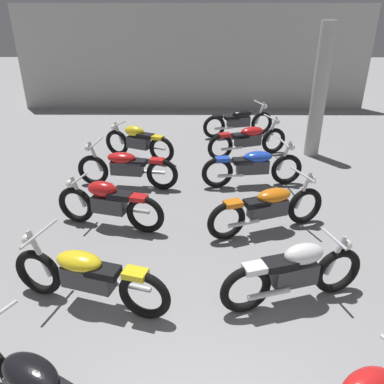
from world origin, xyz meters
The scene contains 11 objects.
back_wall centered at (0.00, 13.26, 1.80)m, with size 12.66×0.24×3.60m, color #B2B2AD.
support_pillar centered at (3.07, 8.17, 1.60)m, with size 0.36×0.36×3.20m, color #B2B2AD.
motorcycle_left_row_1 centered at (-1.28, 2.57, 0.45)m, with size 2.11×0.87×0.97m.
motorcycle_left_row_2 centered at (-1.41, 4.50, 0.46)m, with size 1.93×0.68×0.88m.
motorcycle_left_row_3 centered at (-1.38, 6.15, 0.45)m, with size 2.16×0.68×0.97m.
motorcycle_left_row_4 centered at (-1.36, 7.82, 0.46)m, with size 1.84×0.92×0.88m.
motorcycle_right_row_1 centered at (1.31, 2.65, 0.46)m, with size 1.92×0.73×0.88m.
motorcycle_right_row_2 centered at (1.28, 4.40, 0.45)m, with size 2.07×0.97×0.97m.
motorcycle_right_row_3 centered at (1.28, 6.23, 0.45)m, with size 2.17×0.69×0.97m.
motorcycle_right_row_4 centered at (1.40, 8.03, 0.45)m, with size 2.08×0.95×0.97m.
motorcycle_right_row_5 centered at (1.34, 9.76, 0.45)m, with size 2.12×0.87×0.97m.
Camera 1 is at (0.05, -1.21, 3.44)m, focal length 35.61 mm.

